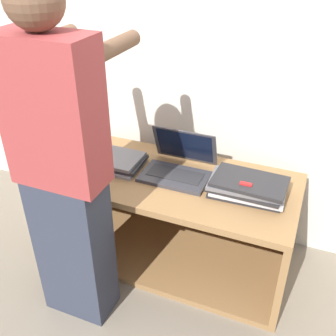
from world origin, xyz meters
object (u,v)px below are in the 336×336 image
object	(u,v)px
laptop_open	(178,166)
person	(64,173)
laptop_stack_left	(111,160)
laptop_stack_right	(247,187)

from	to	relation	value
laptop_open	person	xyz separation A→B (m)	(-0.32, -0.56, 0.20)
laptop_open	laptop_stack_left	world-z (taller)	laptop_open
laptop_open	person	size ratio (longest dim) A/B	0.22
laptop_stack_left	person	distance (m)	0.56
laptop_stack_left	laptop_stack_right	size ratio (longest dim) A/B	0.99
laptop_open	laptop_stack_right	xyz separation A→B (m)	(0.40, -0.05, -0.00)
laptop_open	laptop_stack_right	size ratio (longest dim) A/B	0.94
laptop_open	person	bearing A→B (deg)	-119.91
laptop_stack_right	person	distance (m)	0.91
laptop_open	laptop_stack_right	world-z (taller)	laptop_open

